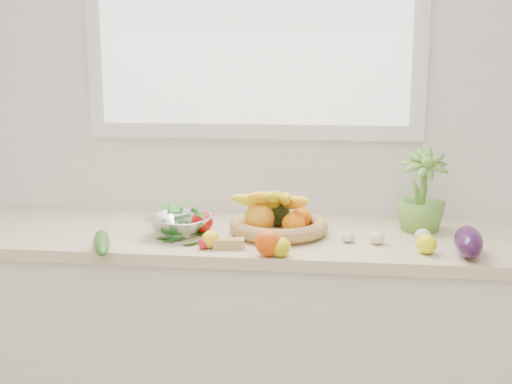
# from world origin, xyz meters

# --- Properties ---
(back_wall) EXTENTS (4.50, 0.02, 2.70)m
(back_wall) POSITION_xyz_m (0.00, 2.25, 1.35)
(back_wall) COLOR white
(back_wall) RESTS_ON ground
(counter_cabinet) EXTENTS (2.20, 0.58, 0.86)m
(counter_cabinet) POSITION_xyz_m (0.00, 1.95, 0.43)
(counter_cabinet) COLOR silver
(counter_cabinet) RESTS_ON ground
(countertop) EXTENTS (2.24, 0.62, 0.04)m
(countertop) POSITION_xyz_m (0.00, 1.95, 0.88)
(countertop) COLOR beige
(countertop) RESTS_ON counter_cabinet
(orange_loose) EXTENTS (0.10, 0.10, 0.08)m
(orange_loose) POSITION_xyz_m (0.12, 1.67, 0.94)
(orange_loose) COLOR #E74B07
(orange_loose) RESTS_ON countertop
(lemon_a) EXTENTS (0.07, 0.08, 0.06)m
(lemon_a) POSITION_xyz_m (-0.07, 1.74, 0.93)
(lemon_a) COLOR yellow
(lemon_a) RESTS_ON countertop
(lemon_b) EXTENTS (0.07, 0.09, 0.06)m
(lemon_b) POSITION_xyz_m (0.16, 1.67, 0.93)
(lemon_b) COLOR #D2C20B
(lemon_b) RESTS_ON countertop
(lemon_c) EXTENTS (0.08, 0.09, 0.06)m
(lemon_c) POSITION_xyz_m (0.61, 1.76, 0.93)
(lemon_c) COLOR #EBED0C
(lemon_c) RESTS_ON countertop
(apple) EXTENTS (0.08, 0.08, 0.08)m
(apple) POSITION_xyz_m (-0.14, 1.92, 0.94)
(apple) COLOR red
(apple) RESTS_ON countertop
(ginger) EXTENTS (0.11, 0.06, 0.03)m
(ginger) POSITION_xyz_m (-0.02, 1.74, 0.92)
(ginger) COLOR tan
(ginger) RESTS_ON countertop
(garlic_a) EXTENTS (0.06, 0.06, 0.04)m
(garlic_a) POSITION_xyz_m (0.37, 1.86, 0.92)
(garlic_a) COLOR beige
(garlic_a) RESTS_ON countertop
(garlic_b) EXTENTS (0.07, 0.07, 0.05)m
(garlic_b) POSITION_xyz_m (0.62, 1.89, 0.92)
(garlic_b) COLOR silver
(garlic_b) RESTS_ON countertop
(garlic_c) EXTENTS (0.05, 0.05, 0.05)m
(garlic_c) POSITION_xyz_m (0.46, 1.85, 0.92)
(garlic_c) COLOR silver
(garlic_c) RESTS_ON countertop
(eggplant) EXTENTS (0.10, 0.23, 0.09)m
(eggplant) POSITION_xyz_m (0.74, 1.76, 0.94)
(eggplant) COLOR #310F38
(eggplant) RESTS_ON countertop
(cucumber) EXTENTS (0.14, 0.27, 0.05)m
(cucumber) POSITION_xyz_m (-0.42, 1.67, 0.93)
(cucumber) COLOR #215619
(cucumber) RESTS_ON countertop
(radish) EXTENTS (0.04, 0.04, 0.04)m
(radish) POSITION_xyz_m (-0.09, 1.72, 0.92)
(radish) COLOR red
(radish) RESTS_ON countertop
(potted_herb) EXTENTS (0.19, 0.19, 0.31)m
(potted_herb) POSITION_xyz_m (0.63, 2.05, 1.04)
(potted_herb) COLOR #659A38
(potted_herb) RESTS_ON countertop
(fruit_basket) EXTENTS (0.40, 0.40, 0.18)m
(fruit_basket) POSITION_xyz_m (0.13, 1.94, 0.95)
(fruit_basket) COLOR tan
(fruit_basket) RESTS_ON countertop
(colander_with_spinach) EXTENTS (0.27, 0.27, 0.12)m
(colander_with_spinach) POSITION_xyz_m (-0.21, 1.87, 0.96)
(colander_with_spinach) COLOR white
(colander_with_spinach) RESTS_ON countertop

